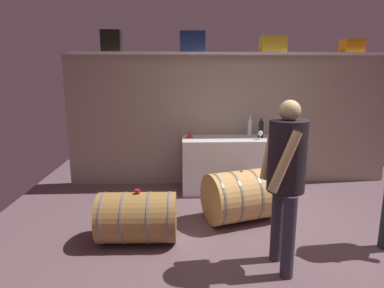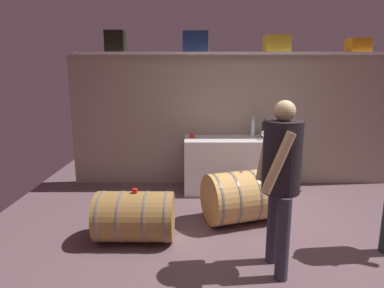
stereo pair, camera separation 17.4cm
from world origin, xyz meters
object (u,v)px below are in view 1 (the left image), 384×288
object	(u,v)px
wine_bottle_dark	(261,128)
wine_barrel_far	(241,196)
toolcase_black	(111,41)
wine_glass	(260,133)
toolcase_navy	(193,42)
red_funnel	(190,134)
tasting_cup	(137,191)
work_cabinet	(235,164)
wine_barrel_near	(137,217)
wine_bottle_clear	(250,127)
toolcase_orange	(352,46)
toolcase_yellow	(273,44)
winemaker_pouring	(286,169)

from	to	relation	value
wine_bottle_dark	wine_barrel_far	world-z (taller)	wine_bottle_dark
toolcase_black	wine_glass	world-z (taller)	toolcase_black
toolcase_navy	red_funnel	size ratio (longest dim) A/B	3.53
toolcase_black	wine_glass	xyz separation A→B (m)	(2.27, -0.37, -1.38)
wine_barrel_far	tasting_cup	xyz separation A→B (m)	(-1.23, -0.50, 0.26)
wine_bottle_dark	wine_barrel_far	distance (m)	1.46
work_cabinet	wine_barrel_near	size ratio (longest dim) A/B	1.98
wine_barrel_near	wine_bottle_clear	bearing A→B (deg)	48.29
wine_barrel_near	wine_glass	bearing A→B (deg)	42.07
toolcase_orange	work_cabinet	xyz separation A→B (m)	(-1.85, -0.24, -1.85)
wine_glass	wine_barrel_far	distance (m)	1.28
toolcase_yellow	work_cabinet	world-z (taller)	toolcase_yellow
toolcase_navy	wine_glass	xyz separation A→B (m)	(1.02, -0.37, -1.38)
wine_barrel_far	tasting_cup	size ratio (longest dim) A/B	17.37
toolcase_navy	work_cabinet	xyz separation A→B (m)	(0.68, -0.24, -1.90)
toolcase_black	wine_barrel_near	xyz separation A→B (m)	(0.55, -1.89, -2.05)
toolcase_orange	wine_barrel_near	bearing A→B (deg)	-153.90
toolcase_orange	wine_bottle_clear	world-z (taller)	toolcase_orange
toolcase_navy	work_cabinet	bearing A→B (deg)	-15.27
toolcase_orange	winemaker_pouring	xyz separation A→B (m)	(-1.79, -2.47, -1.28)
work_cabinet	wine_barrel_far	xyz separation A→B (m)	(-0.13, -1.15, -0.10)
toolcase_black	toolcase_orange	distance (m)	3.77
wine_bottle_clear	wine_glass	xyz separation A→B (m)	(0.11, -0.24, -0.06)
wine_bottle_clear	winemaker_pouring	distance (m)	2.34
wine_barrel_far	winemaker_pouring	distance (m)	1.29
wine_glass	winemaker_pouring	distance (m)	2.11
toolcase_orange	wine_barrel_near	xyz separation A→B (m)	(-3.22, -1.89, -1.99)
toolcase_orange	wine_barrel_far	distance (m)	3.10
wine_barrel_near	winemaker_pouring	xyz separation A→B (m)	(1.43, -0.58, 0.71)
toolcase_navy	wine_barrel_far	size ratio (longest dim) A/B	0.39
wine_barrel_far	toolcase_black	bearing A→B (deg)	124.07
work_cabinet	tasting_cup	world-z (taller)	work_cabinet
toolcase_yellow	wine_barrel_far	distance (m)	2.51
toolcase_navy	wine_barrel_far	bearing A→B (deg)	-64.37
work_cabinet	wine_barrel_far	bearing A→B (deg)	-96.43
wine_barrel_far	work_cabinet	bearing A→B (deg)	65.28
toolcase_orange	wine_glass	size ratio (longest dim) A/B	2.40
wine_bottle_dark	wine_barrel_near	bearing A→B (deg)	-136.37
toolcase_black	toolcase_navy	size ratio (longest dim) A/B	0.83
toolcase_yellow	wine_barrel_near	size ratio (longest dim) A/B	0.44
wine_bottle_dark	toolcase_navy	bearing A→B (deg)	169.65
work_cabinet	winemaker_pouring	size ratio (longest dim) A/B	1.05
toolcase_black	wine_bottle_clear	size ratio (longest dim) A/B	0.96
toolcase_yellow	winemaker_pouring	xyz separation A→B (m)	(-0.52, -2.47, -1.30)
toolcase_black	toolcase_yellow	size ratio (longest dim) A/B	0.84
work_cabinet	red_funnel	world-z (taller)	red_funnel
wine_bottle_dark	toolcase_orange	bearing A→B (deg)	7.74
work_cabinet	wine_glass	distance (m)	0.64
wine_bottle_dark	red_funnel	bearing A→B (deg)	-179.65
tasting_cup	wine_bottle_clear	bearing A→B (deg)	47.70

